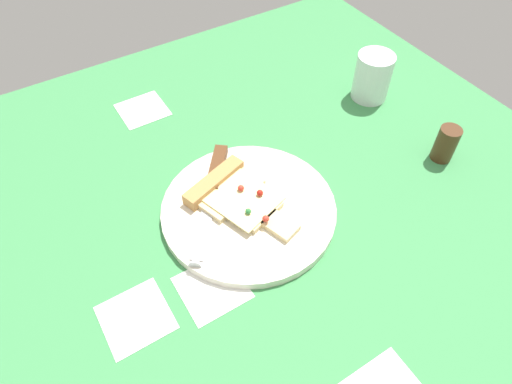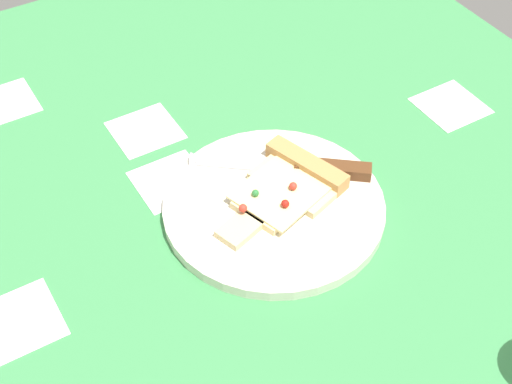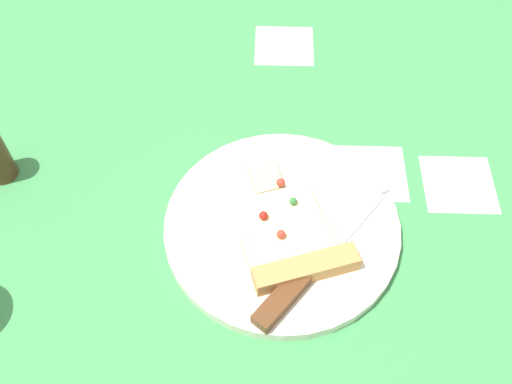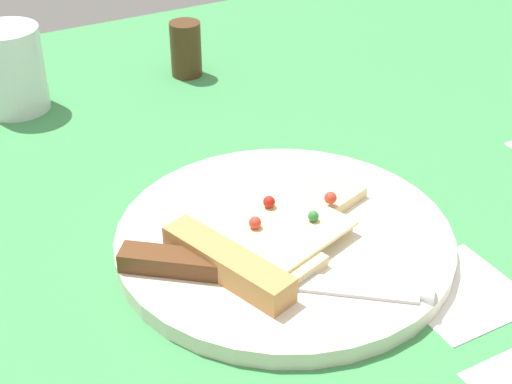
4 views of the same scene
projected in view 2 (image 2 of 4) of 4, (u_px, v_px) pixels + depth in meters
ground_plane at (213, 228)px, 95.70cm from camera, size 122.15×122.15×3.00cm
plate at (274, 207)px, 95.18cm from camera, size 28.22×28.22×1.51cm
pizza_slice at (287, 188)px, 95.43cm from camera, size 13.87×18.96×2.37cm
knife at (298, 167)px, 98.37cm from camera, size 16.57×20.10×2.45cm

